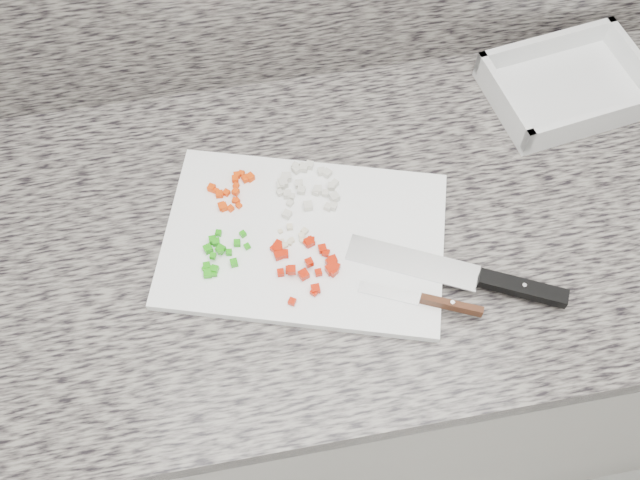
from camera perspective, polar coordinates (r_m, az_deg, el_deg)
The scene contains 11 objects.
cabinet at distance 1.49m, azimuth 2.36°, elevation -7.64°, with size 3.92×0.62×0.86m, color silver.
countertop at distance 1.09m, azimuth 3.20°, elevation 1.25°, with size 3.96×0.64×0.04m, color slate.
cutting_board at distance 1.04m, azimuth -1.28°, elevation 0.04°, with size 0.40×0.27×0.01m, color white.
carrot_pile at distance 1.08m, azimuth -7.07°, elevation 3.98°, with size 0.07×0.07×0.02m.
onion_pile at distance 1.07m, azimuth -1.18°, elevation 4.31°, with size 0.10×0.10×0.01m.
green_pepper_pile at distance 1.02m, azimuth -8.14°, elevation -1.14°, with size 0.07×0.08×0.02m.
red_pepper_pile at distance 1.01m, azimuth -0.90°, elevation -1.83°, with size 0.09×0.11×0.02m.
garlic_pile at distance 1.03m, azimuth -2.22°, elevation 0.17°, with size 0.05×0.04×0.01m.
chef_knife at distance 1.02m, azimuth 13.01°, elevation -3.08°, with size 0.29×0.17×0.02m.
paring_knife at distance 0.99m, azimuth 9.23°, elevation -4.93°, with size 0.16×0.08×0.02m.
tray at distance 1.26m, azimuth 19.19°, elevation 11.45°, with size 0.28×0.22×0.05m.
Camera 1 is at (-0.16, 0.90, 1.81)m, focal length 40.00 mm.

